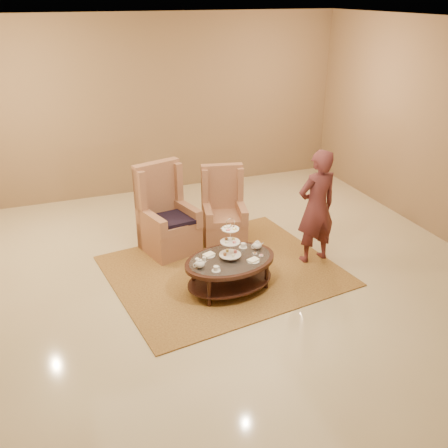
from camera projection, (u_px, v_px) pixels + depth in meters
name	position (u px, v px, depth m)	size (l,w,h in m)	color
ground	(221.00, 282.00, 7.26)	(8.00, 8.00, 0.00)	beige
ceiling	(221.00, 282.00, 7.26)	(8.00, 8.00, 0.02)	silver
wall_back	(150.00, 107.00, 9.90)	(8.00, 0.04, 3.50)	#8D6F4D
rug	(223.00, 270.00, 7.53)	(3.57, 3.10, 0.02)	olive
tea_table	(230.00, 264.00, 6.91)	(1.44, 1.09, 1.11)	black
armchair_left	(166.00, 222.00, 7.99)	(0.96, 0.97, 1.42)	#9E674A
armchair_right	(224.00, 216.00, 8.32)	(0.82, 0.84, 1.27)	#9E674A
person	(317.00, 207.00, 7.47)	(0.69, 0.49, 1.80)	#512224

